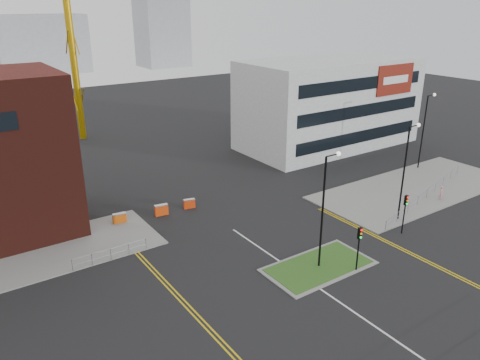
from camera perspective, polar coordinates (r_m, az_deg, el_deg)
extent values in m
plane|color=black|center=(31.90, 17.15, -17.35)|extent=(200.00, 200.00, 0.00)
cube|color=slate|center=(54.95, 20.53, -0.94)|extent=(24.00, 10.00, 0.12)
cube|color=slate|center=(37.43, 9.58, -10.33)|extent=(8.60, 4.60, 0.08)
cube|color=#24511B|center=(37.42, 9.58, -10.31)|extent=(8.00, 4.00, 0.12)
cube|color=black|center=(38.77, -26.50, 6.41)|extent=(1.40, 0.10, 1.40)
cube|color=#B3B5B8|center=(67.36, 10.78, 9.20)|extent=(25.00, 12.00, 12.00)
cube|color=black|center=(64.18, 14.33, 5.11)|extent=(22.00, 0.10, 1.60)
cube|color=black|center=(63.35, 14.62, 8.16)|extent=(22.00, 0.10, 1.60)
cube|color=black|center=(62.71, 14.91, 11.28)|extent=(22.00, 0.10, 1.60)
cube|color=maroon|center=(67.27, 18.41, 11.54)|extent=(7.00, 0.15, 4.00)
cube|color=white|center=(67.21, 18.48, 11.52)|extent=(5.00, 0.05, 1.00)
cylinder|color=#BA8A0A|center=(72.13, -20.13, 17.63)|extent=(1.00, 1.00, 33.24)
cylinder|color=black|center=(35.34, 10.01, -4.13)|extent=(0.16, 0.16, 9.00)
cylinder|color=black|center=(34.12, 11.20, 2.98)|extent=(1.20, 0.10, 0.10)
sphere|color=silver|center=(34.53, 11.91, 3.15)|extent=(0.36, 0.36, 0.36)
cylinder|color=black|center=(45.11, 19.30, 0.58)|extent=(0.16, 0.16, 9.00)
cylinder|color=black|center=(44.32, 20.47, 6.19)|extent=(1.20, 0.10, 0.10)
sphere|color=silver|center=(44.80, 20.92, 6.28)|extent=(0.36, 0.36, 0.36)
cylinder|color=black|center=(60.52, 21.38, 5.35)|extent=(0.16, 0.16, 9.00)
cylinder|color=black|center=(60.08, 22.29, 9.54)|extent=(1.20, 0.10, 0.10)
sphere|color=silver|center=(60.57, 22.61, 9.58)|extent=(0.36, 0.36, 0.36)
cylinder|color=black|center=(36.82, 14.16, -8.65)|extent=(0.12, 0.12, 3.00)
cube|color=black|center=(36.03, 14.40, -6.29)|extent=(0.28, 0.22, 0.90)
sphere|color=red|center=(35.82, 14.59, -5.94)|extent=(0.18, 0.18, 0.18)
sphere|color=orange|center=(35.95, 14.55, -6.37)|extent=(0.18, 0.18, 0.18)
sphere|color=#0CCC33|center=(36.09, 14.51, -6.79)|extent=(0.18, 0.18, 0.18)
cylinder|color=black|center=(43.62, 19.32, -4.39)|extent=(0.12, 0.12, 3.00)
cube|color=black|center=(42.96, 19.58, -2.33)|extent=(0.28, 0.22, 0.90)
sphere|color=red|center=(42.78, 19.77, -2.02)|extent=(0.18, 0.18, 0.18)
sphere|color=orange|center=(42.89, 19.72, -2.39)|extent=(0.18, 0.18, 0.18)
sphere|color=#0CCC33|center=(43.00, 19.67, -2.76)|extent=(0.18, 0.18, 0.18)
cylinder|color=gray|center=(38.61, -15.55, -8.09)|extent=(6.00, 0.04, 0.04)
cylinder|color=gray|center=(38.85, -15.48, -8.74)|extent=(6.00, 0.04, 0.04)
cylinder|color=gray|center=(38.20, -19.76, -9.81)|extent=(0.05, 0.05, 1.10)
cylinder|color=gray|center=(39.71, -11.39, -7.67)|extent=(0.05, 0.05, 1.10)
cylinder|color=gray|center=(52.15, 21.89, -1.11)|extent=(19.01, 5.04, 0.04)
cylinder|color=gray|center=(52.33, 21.82, -1.62)|extent=(19.01, 5.04, 0.04)
cylinder|color=gray|center=(43.81, 17.34, -5.41)|extent=(0.05, 0.05, 1.10)
cylinder|color=gray|center=(61.24, 25.00, 1.10)|extent=(0.05, 0.05, 1.10)
cube|color=silver|center=(32.86, 14.38, -15.75)|extent=(0.15, 30.00, 0.01)
cube|color=gold|center=(33.40, -7.27, -14.51)|extent=(0.12, 24.00, 0.01)
cube|color=gold|center=(33.51, -6.80, -14.36)|extent=(0.12, 24.00, 0.01)
cube|color=gold|center=(41.40, 19.15, -8.09)|extent=(0.12, 20.00, 0.01)
cube|color=gold|center=(41.62, 19.40, -7.96)|extent=(0.12, 20.00, 0.01)
cube|color=gray|center=(148.26, -23.02, 14.99)|extent=(24.00, 12.00, 16.00)
cube|color=gray|center=(154.41, -9.55, 18.70)|extent=(14.00, 12.00, 28.00)
imported|color=pink|center=(52.41, 23.33, -1.53)|extent=(0.63, 0.47, 1.58)
cube|color=#C74F0B|center=(44.78, -14.47, -4.56)|extent=(1.27, 0.56, 1.02)
cube|color=silver|center=(44.59, -14.52, -4.03)|extent=(1.27, 0.56, 0.12)
cube|color=#DC3E0C|center=(45.67, -9.56, -3.62)|extent=(1.33, 0.61, 1.07)
cube|color=silver|center=(45.48, -9.60, -3.06)|extent=(1.33, 0.61, 0.13)
cube|color=red|center=(46.82, -6.20, -2.89)|extent=(1.19, 0.63, 0.94)
cube|color=silver|center=(46.65, -6.22, -2.41)|extent=(1.19, 0.63, 0.11)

